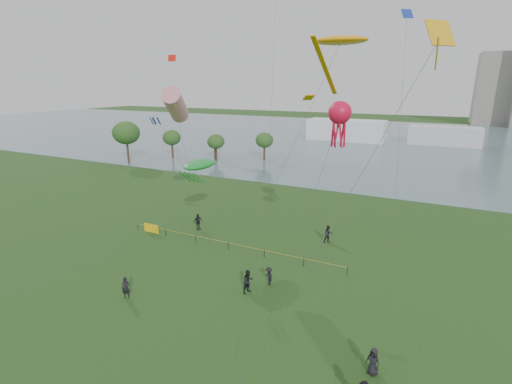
% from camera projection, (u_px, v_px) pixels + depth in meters
% --- Properties ---
extents(ground_plane, '(400.00, 400.00, 0.00)m').
position_uv_depth(ground_plane, '(184.00, 358.00, 22.68)').
color(ground_plane, '#173611').
extents(lake, '(400.00, 120.00, 0.08)m').
position_uv_depth(lake, '(390.00, 141.00, 108.89)').
color(lake, slate).
rests_on(lake, ground_plane).
extents(building_low, '(16.00, 18.00, 28.00)m').
position_uv_depth(building_low, '(498.00, 89.00, 150.10)').
color(building_low, gray).
rests_on(building_low, ground_plane).
extents(pavilion_left, '(22.00, 8.00, 6.00)m').
position_uv_depth(pavilion_left, '(346.00, 130.00, 108.79)').
color(pavilion_left, white).
rests_on(pavilion_left, ground_plane).
extents(pavilion_right, '(18.00, 7.00, 5.00)m').
position_uv_depth(pavilion_right, '(444.00, 136.00, 100.57)').
color(pavilion_right, silver).
rests_on(pavilion_right, ground_plane).
extents(trees, '(29.18, 20.02, 8.72)m').
position_uv_depth(trees, '(176.00, 137.00, 78.90)').
color(trees, '#3A2A1A').
rests_on(trees, ground_plane).
extents(fence, '(24.07, 0.07, 1.05)m').
position_uv_depth(fence, '(179.00, 234.00, 39.95)').
color(fence, black).
rests_on(fence, ground_plane).
extents(spectator_a, '(1.04, 1.15, 1.95)m').
position_uv_depth(spectator_a, '(248.00, 281.00, 29.61)').
color(spectator_a, black).
rests_on(spectator_a, ground_plane).
extents(spectator_b, '(1.15, 1.10, 1.57)m').
position_uv_depth(spectator_b, '(269.00, 276.00, 30.82)').
color(spectator_b, black).
rests_on(spectator_b, ground_plane).
extents(spectator_c, '(0.84, 1.20, 1.90)m').
position_uv_depth(spectator_c, '(198.00, 222.00, 42.50)').
color(spectator_c, black).
rests_on(spectator_c, ground_plane).
extents(spectator_d, '(0.97, 0.81, 1.70)m').
position_uv_depth(spectator_d, '(373.00, 361.00, 21.26)').
color(spectator_d, black).
rests_on(spectator_d, ground_plane).
extents(spectator_f, '(0.77, 0.66, 1.78)m').
position_uv_depth(spectator_f, '(126.00, 288.00, 28.86)').
color(spectator_f, black).
rests_on(spectator_f, ground_plane).
extents(spectator_g, '(1.18, 1.13, 1.91)m').
position_uv_depth(spectator_g, '(328.00, 234.00, 38.94)').
color(spectator_g, black).
rests_on(spectator_g, ground_plane).
extents(kite_stingray, '(9.24, 9.98, 20.12)m').
position_uv_depth(kite_stingray, '(340.00, 41.00, 31.78)').
color(kite_stingray, '#3F3F42').
extents(kite_windsock, '(6.59, 5.25, 15.99)m').
position_uv_depth(kite_windsock, '(175.00, 105.00, 38.66)').
color(kite_windsock, '#3F3F42').
extents(kite_creature, '(6.18, 5.09, 8.55)m').
position_uv_depth(kite_creature, '(200.00, 165.00, 38.49)').
color(kite_creature, '#3F3F42').
extents(kite_octopus, '(3.94, 4.03, 14.80)m').
position_uv_depth(kite_octopus, '(340.00, 114.00, 31.13)').
color(kite_octopus, '#3F3F42').
extents(kite_delta, '(8.38, 8.67, 19.09)m').
position_uv_depth(kite_delta, '(428.00, 56.00, 17.37)').
color(kite_delta, '#3F3F42').
extents(small_kites, '(26.81, 2.65, 6.45)m').
position_uv_depth(small_kites, '(271.00, 24.00, 36.48)').
color(small_kites, red).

